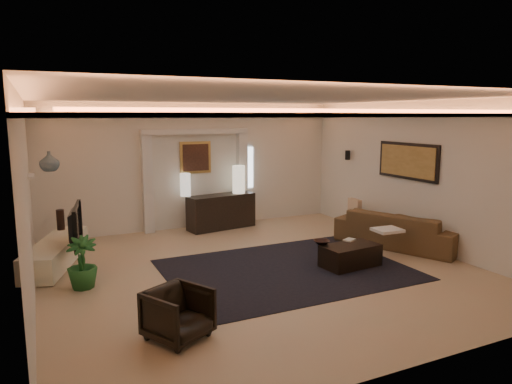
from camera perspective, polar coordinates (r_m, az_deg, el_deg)
name	(u,v)px	position (r m, az deg, el deg)	size (l,w,h in m)	color
floor	(260,270)	(8.09, 0.54, -9.50)	(7.00, 7.00, 0.00)	tan
ceiling	(261,98)	(7.66, 0.58, 11.48)	(7.00, 7.00, 0.00)	white
wall_back	(195,166)	(10.98, -7.45, 3.19)	(7.00, 7.00, 0.00)	silver
wall_front	(414,234)	(4.90, 18.78, -4.92)	(7.00, 7.00, 0.00)	silver
wall_left	(27,203)	(6.99, -26.22, -1.22)	(7.00, 7.00, 0.00)	silver
wall_right	(419,175)	(9.78, 19.35, 1.99)	(7.00, 7.00, 0.00)	silver
cove_soffit	(261,115)	(7.66, 0.58, 9.39)	(7.00, 7.00, 0.04)	silver
daylight_slit	(248,167)	(11.45, -0.97, 3.02)	(0.25, 0.03, 1.00)	white
area_rug	(286,270)	(8.10, 3.75, -9.46)	(4.00, 3.00, 0.01)	black
pilaster_left	(147,184)	(10.63, -13.15, 0.92)	(0.22, 0.20, 2.20)	silver
pilaster_right	(242,178)	(11.33, -1.72, 1.67)	(0.22, 0.20, 2.20)	silver
alcove_header	(196,132)	(10.83, -7.38, 7.35)	(2.52, 0.20, 0.12)	silver
painting_frame	(195,157)	(10.93, -7.43, 4.22)	(0.74, 0.04, 0.74)	tan
painting_canvas	(196,158)	(10.91, -7.38, 4.21)	(0.62, 0.02, 0.62)	#4C2D1E
art_panel_frame	(408,161)	(9.95, 18.09, 3.62)	(0.04, 1.64, 0.74)	black
art_panel_gold	(407,161)	(9.93, 17.99, 3.61)	(0.02, 1.50, 0.62)	tan
wall_sconce	(348,155)	(11.35, 11.16, 4.46)	(0.12, 0.12, 0.22)	black
wall_niche	(31,176)	(8.35, -25.81, 1.78)	(0.10, 0.55, 0.04)	silver
console	(221,211)	(10.90, -4.28, -2.40)	(1.59, 0.50, 0.80)	black
lamp_left	(185,183)	(10.69, -8.65, 1.05)	(0.23, 0.23, 0.52)	silver
lamp_right	(239,181)	(11.00, -2.13, 1.38)	(0.29, 0.29, 0.65)	white
media_ledge	(56,253)	(9.00, -23.30, -6.84)	(0.56, 2.23, 0.42)	white
tv	(70,224)	(8.52, -21.83, -3.70)	(0.15, 1.18, 0.68)	black
figurine	(60,219)	(9.73, -22.83, -3.10)	(0.14, 0.14, 0.39)	black
ginger_jar	(49,161)	(8.72, -23.99, 3.46)	(0.33, 0.33, 0.34)	#49575E
plant	(82,263)	(7.63, -20.54, -8.13)	(0.45, 0.45, 0.80)	#205D25
sofa	(398,229)	(9.82, 17.05, -4.37)	(0.95, 2.43, 0.71)	black
throw_blanket	(387,230)	(8.85, 15.80, -4.50)	(0.49, 0.40, 0.05)	white
throw_pillow	(355,207)	(10.85, 11.99, -1.82)	(0.11, 0.38, 0.38)	#D0AD88
coffee_table	(350,255)	(8.35, 11.47, -7.62)	(1.01, 0.55, 0.37)	black
bowl	(321,241)	(8.26, 8.03, -5.97)	(0.28, 0.28, 0.07)	black
magazine	(349,239)	(8.57, 11.38, -5.64)	(0.22, 0.16, 0.03)	beige
armchair	(178,314)	(5.74, -9.51, -14.51)	(0.65, 0.67, 0.61)	black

